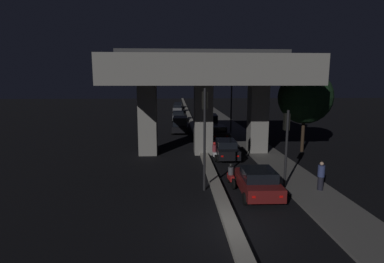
# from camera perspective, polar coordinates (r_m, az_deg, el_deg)

# --- Properties ---
(ground_plane) EXTENTS (200.00, 200.00, 0.00)m
(ground_plane) POSITION_cam_1_polar(r_m,az_deg,el_deg) (13.35, 7.57, -18.01)
(ground_plane) COLOR black
(median_divider) EXTENTS (0.65, 126.00, 0.24)m
(median_divider) POSITION_cam_1_polar(r_m,az_deg,el_deg) (47.07, -0.21, 2.11)
(median_divider) COLOR gray
(median_divider) RESTS_ON ground_plane
(sidewalk_right) EXTENTS (2.81, 126.00, 0.12)m
(sidewalk_right) POSITION_cam_1_polar(r_m,az_deg,el_deg) (40.80, 7.66, 0.80)
(sidewalk_right) COLOR #5B5956
(sidewalk_right) RESTS_ON ground_plane
(elevated_overpass) EXTENTS (14.58, 13.25, 8.79)m
(elevated_overpass) POSITION_cam_1_polar(r_m,az_deg,el_deg) (25.32, 2.20, 10.35)
(elevated_overpass) COLOR gray
(elevated_overpass) RESTS_ON ground_plane
(traffic_light_left_of_median) EXTENTS (0.30, 0.49, 5.80)m
(traffic_light_left_of_median) POSITION_cam_1_polar(r_m,az_deg,el_deg) (16.61, 2.40, 1.79)
(traffic_light_left_of_median) COLOR black
(traffic_light_left_of_median) RESTS_ON ground_plane
(traffic_light_right_of_median) EXTENTS (0.30, 0.49, 4.58)m
(traffic_light_right_of_median) POSITION_cam_1_polar(r_m,az_deg,el_deg) (17.80, 17.53, -0.73)
(traffic_light_right_of_median) COLOR black
(traffic_light_right_of_median) RESTS_ON ground_plane
(street_lamp) EXTENTS (1.90, 0.32, 8.10)m
(street_lamp) POSITION_cam_1_polar(r_m,az_deg,el_deg) (35.59, 7.15, 7.14)
(street_lamp) COLOR #2D2D30
(street_lamp) RESTS_ON ground_plane
(car_dark_red_lead) EXTENTS (2.12, 4.08, 1.51)m
(car_dark_red_lead) POSITION_cam_1_polar(r_m,az_deg,el_deg) (16.87, 12.36, -9.30)
(car_dark_red_lead) COLOR #591414
(car_dark_red_lead) RESTS_ON ground_plane
(car_black_second) EXTENTS (1.88, 4.62, 1.50)m
(car_black_second) POSITION_cam_1_polar(r_m,az_deg,el_deg) (24.60, 6.42, -3.22)
(car_black_second) COLOR black
(car_black_second) RESTS_ON ground_plane
(car_black_third) EXTENTS (2.07, 4.51, 1.45)m
(car_black_third) POSITION_cam_1_polar(r_m,az_deg,el_deg) (32.66, 4.89, -0.09)
(car_black_third) COLOR black
(car_black_third) RESTS_ON ground_plane
(car_white_fourth) EXTENTS (2.08, 4.65, 2.04)m
(car_white_fourth) POSITION_cam_1_polar(r_m,az_deg,el_deg) (38.15, 3.59, 1.79)
(car_white_fourth) COLOR silver
(car_white_fourth) RESTS_ON ground_plane
(car_black_lead_oncoming) EXTENTS (2.17, 4.26, 1.98)m
(car_black_lead_oncoming) POSITION_cam_1_polar(r_m,az_deg,el_deg) (36.23, -2.24, 1.34)
(car_black_lead_oncoming) COLOR black
(car_black_lead_oncoming) RESTS_ON ground_plane
(car_grey_second_oncoming) EXTENTS (2.02, 4.21, 1.59)m
(car_grey_second_oncoming) POSITION_cam_1_polar(r_m,az_deg,el_deg) (46.99, -2.64, 2.95)
(car_grey_second_oncoming) COLOR #515459
(car_grey_second_oncoming) RESTS_ON ground_plane
(car_grey_third_oncoming) EXTENTS (2.05, 4.51, 1.72)m
(car_grey_third_oncoming) POSITION_cam_1_polar(r_m,az_deg,el_deg) (60.39, -2.75, 4.47)
(car_grey_third_oncoming) COLOR #515459
(car_grey_third_oncoming) RESTS_ON ground_plane
(car_black_fourth_oncoming) EXTENTS (2.12, 4.82, 1.42)m
(car_black_fourth_oncoming) POSITION_cam_1_polar(r_m,az_deg,el_deg) (70.27, -2.64, 5.04)
(car_black_fourth_oncoming) COLOR black
(car_black_fourth_oncoming) RESTS_ON ground_plane
(motorcycle_red_filtering_near) EXTENTS (0.34, 1.81, 1.39)m
(motorcycle_red_filtering_near) POSITION_cam_1_polar(r_m,az_deg,el_deg) (18.09, 7.40, -8.46)
(motorcycle_red_filtering_near) COLOR black
(motorcycle_red_filtering_near) RESTS_ON ground_plane
(motorcycle_white_filtering_mid) EXTENTS (0.32, 1.87, 1.44)m
(motorcycle_white_filtering_mid) POSITION_cam_1_polar(r_m,az_deg,el_deg) (23.86, 4.28, -3.96)
(motorcycle_white_filtering_mid) COLOR black
(motorcycle_white_filtering_mid) RESTS_ON ground_plane
(pedestrian_on_sidewalk) EXTENTS (0.38, 0.38, 1.63)m
(pedestrian_on_sidewalk) POSITION_cam_1_polar(r_m,az_deg,el_deg) (18.40, 23.35, -7.79)
(pedestrian_on_sidewalk) COLOR black
(pedestrian_on_sidewalk) RESTS_ON sidewalk_right
(roadside_tree_kerbside_near) EXTENTS (4.61, 4.61, 7.13)m
(roadside_tree_kerbside_near) POSITION_cam_1_polar(r_m,az_deg,el_deg) (27.83, 20.74, 6.14)
(roadside_tree_kerbside_near) COLOR #2D2116
(roadside_tree_kerbside_near) RESTS_ON ground_plane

